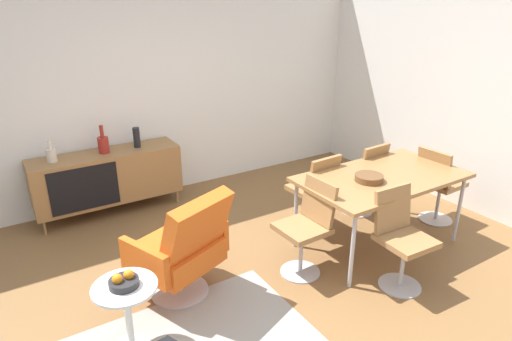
# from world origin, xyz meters

# --- Properties ---
(ground_plane) EXTENTS (8.32, 8.32, 0.00)m
(ground_plane) POSITION_xyz_m (0.00, 0.00, 0.00)
(ground_plane) COLOR brown
(wall_back) EXTENTS (6.80, 0.12, 2.80)m
(wall_back) POSITION_xyz_m (0.00, 2.60, 1.40)
(wall_back) COLOR white
(wall_back) RESTS_ON ground_plane
(wall_right) EXTENTS (0.12, 5.60, 2.80)m
(wall_right) POSITION_xyz_m (3.20, 0.00, 1.40)
(wall_right) COLOR white
(wall_right) RESTS_ON ground_plane
(sideboard) EXTENTS (1.60, 0.45, 0.72)m
(sideboard) POSITION_xyz_m (-0.41, 2.30, 0.44)
(sideboard) COLOR olive
(sideboard) RESTS_ON ground_plane
(vase_cobalt) EXTENTS (0.12, 0.12, 0.31)m
(vase_cobalt) POSITION_xyz_m (-0.41, 2.30, 0.82)
(vase_cobalt) COLOR maroon
(vase_cobalt) RESTS_ON sideboard
(vase_sculptural_dark) EXTENTS (0.10, 0.10, 0.23)m
(vase_sculptural_dark) POSITION_xyz_m (-0.94, 2.30, 0.80)
(vase_sculptural_dark) COLOR beige
(vase_sculptural_dark) RESTS_ON sideboard
(vase_ceramic_small) EXTENTS (0.08, 0.08, 0.23)m
(vase_ceramic_small) POSITION_xyz_m (-0.04, 2.30, 0.83)
(vase_ceramic_small) COLOR black
(vase_ceramic_small) RESTS_ON sideboard
(dining_table) EXTENTS (1.60, 0.90, 0.74)m
(dining_table) POSITION_xyz_m (1.65, 0.17, 0.70)
(dining_table) COLOR olive
(dining_table) RESTS_ON ground_plane
(wooden_bowl_on_table) EXTENTS (0.26, 0.26, 0.06)m
(wooden_bowl_on_table) POSITION_xyz_m (1.44, 0.14, 0.77)
(wooden_bowl_on_table) COLOR brown
(wooden_bowl_on_table) RESTS_ON dining_table
(dining_chair_near_window) EXTENTS (0.44, 0.41, 0.86)m
(dining_chair_near_window) POSITION_xyz_m (0.76, 0.17, 0.47)
(dining_chair_near_window) COLOR #9E7042
(dining_chair_near_window) RESTS_ON ground_plane
(dining_chair_far_end) EXTENTS (0.44, 0.42, 0.86)m
(dining_chair_far_end) POSITION_xyz_m (2.54, 0.17, 0.47)
(dining_chair_far_end) COLOR #9E7042
(dining_chair_far_end) RESTS_ON ground_plane
(dining_chair_back_left) EXTENTS (0.42, 0.45, 0.86)m
(dining_chair_back_left) POSITION_xyz_m (1.30, 0.73, 0.47)
(dining_chair_back_left) COLOR #9E7042
(dining_chair_back_left) RESTS_ON ground_plane
(dining_chair_back_right) EXTENTS (0.42, 0.44, 0.86)m
(dining_chair_back_right) POSITION_xyz_m (2.00, 0.73, 0.47)
(dining_chair_back_right) COLOR #9E7042
(dining_chair_back_right) RESTS_ON ground_plane
(dining_chair_front_left) EXTENTS (0.42, 0.44, 0.86)m
(dining_chair_front_left) POSITION_xyz_m (1.30, -0.39, 0.47)
(dining_chair_front_left) COLOR #9E7042
(dining_chair_front_left) RESTS_ON ground_plane
(lounge_chair_red) EXTENTS (0.85, 0.83, 0.95)m
(lounge_chair_red) POSITION_xyz_m (-0.31, 0.42, 0.47)
(lounge_chair_red) COLOR #D85919
(lounge_chair_red) RESTS_ON ground_plane
(side_table_round) EXTENTS (0.44, 0.44, 0.52)m
(side_table_round) POSITION_xyz_m (-0.87, 0.08, 0.32)
(side_table_round) COLOR white
(side_table_round) RESTS_ON ground_plane
(fruit_bowl) EXTENTS (0.20, 0.20, 0.11)m
(fruit_bowl) POSITION_xyz_m (-0.87, 0.08, 0.56)
(fruit_bowl) COLOR #262628
(fruit_bowl) RESTS_ON side_table_round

